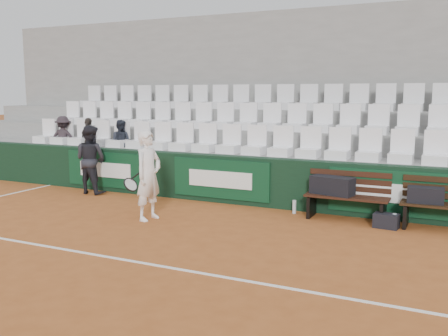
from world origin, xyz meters
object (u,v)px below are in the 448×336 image
sports_bag_right (426,195)px  sports_bag_ground (386,221)px  spectator_b (88,122)px  ball_kid (91,159)px  spectator_c (120,124)px  water_bottle_near (294,207)px  sports_bag_left (332,185)px  water_bottle_far (394,221)px  bench_right (447,218)px  spectator_a (63,121)px  tennis_player (148,175)px  bench_left (346,208)px

sports_bag_right → sports_bag_ground: bearing=-157.7°
sports_bag_right → spectator_b: bearing=173.3°
ball_kid → spectator_c: spectator_c is taller
ball_kid → spectator_b: (-0.86, 0.97, 0.78)m
water_bottle_near → sports_bag_left: bearing=-3.3°
water_bottle_far → bench_right: bearing=15.3°
spectator_a → spectator_b: 0.84m
tennis_player → spectator_c: (-2.46, 2.45, 0.73)m
sports_bag_right → spectator_b: size_ratio=0.52×
sports_bag_left → sports_bag_right: (1.61, -0.04, -0.03)m
sports_bag_right → spectator_c: bearing=172.4°
sports_bag_left → spectator_b: bearing=172.0°
sports_bag_left → water_bottle_near: 0.88m
bench_left → tennis_player: tennis_player is taller
bench_right → sports_bag_right: 0.51m
water_bottle_near → spectator_c: 5.02m
ball_kid → spectator_a: spectator_a is taller
spectator_c → sports_bag_ground: bearing=155.1°
bench_left → spectator_b: bearing=172.1°
bench_left → bench_right: same height
sports_bag_left → sports_bag_ground: (1.02, -0.28, -0.49)m
bench_left → sports_bag_ground: size_ratio=3.63×
water_bottle_near → water_bottle_far: water_bottle_near is taller
sports_bag_ground → spectator_a: (-8.32, 1.19, 1.46)m
bench_right → spectator_a: size_ratio=1.29×
bench_left → water_bottle_near: (-1.01, 0.07, -0.09)m
spectator_a → spectator_c: bearing=157.0°
sports_bag_right → sports_bag_ground: 0.79m
spectator_a → spectator_b: size_ratio=1.02×
water_bottle_far → water_bottle_near: bearing=170.9°
tennis_player → ball_kid: size_ratio=1.04×
sports_bag_ground → spectator_c: (-6.49, 1.19, 1.43)m
sports_bag_ground → sports_bag_left: bearing=164.7°
tennis_player → spectator_b: spectator_b is taller
bench_right → sports_bag_right: (-0.35, -0.00, 0.36)m
water_bottle_far → tennis_player: bearing=-162.9°
bench_right → sports_bag_ground: bench_right is taller
tennis_player → spectator_b: bearing=144.6°
bench_right → tennis_player: (-4.97, -1.51, 0.60)m
sports_bag_ground → tennis_player: tennis_player is taller
water_bottle_far → spectator_c: bearing=170.0°
sports_bag_right → spectator_a: 9.01m
water_bottle_far → tennis_player: tennis_player is taller
water_bottle_far → ball_kid: ball_kid is taller
water_bottle_near → spectator_a: bearing=172.5°
water_bottle_far → sports_bag_left: bearing=167.3°
water_bottle_far → spectator_a: (-8.45, 1.16, 1.45)m
sports_bag_left → ball_kid: 5.60m
sports_bag_ground → tennis_player: (-4.03, -1.26, 0.70)m
sports_bag_right → ball_kid: size_ratio=0.37×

